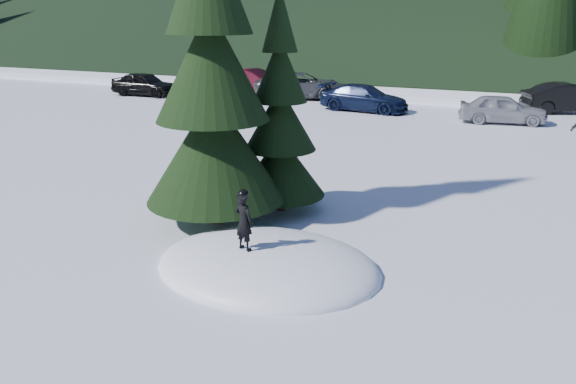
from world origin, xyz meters
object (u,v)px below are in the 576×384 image
at_px(child_skier, 244,221).
at_px(car_5, 570,98).
at_px(spruce_short, 280,127).
at_px(car_1, 254,81).
at_px(spruce_tall, 212,80).
at_px(car_0, 145,84).
at_px(car_2, 301,85).
at_px(car_3, 364,98).
at_px(car_4, 503,109).

bearing_deg(child_skier, car_5, -89.50).
height_order(spruce_short, car_1, spruce_short).
distance_m(spruce_tall, car_0, 22.56).
relative_size(child_skier, car_2, 0.21).
relative_size(spruce_tall, car_1, 1.96).
xyz_separation_m(car_2, car_5, (14.01, 0.77, -0.01)).
height_order(spruce_tall, car_3, spruce_tall).
distance_m(spruce_tall, car_2, 20.52).
height_order(car_2, car_4, car_2).
bearing_deg(car_4, car_2, 63.24).
xyz_separation_m(car_3, car_5, (9.43, 3.54, 0.08)).
bearing_deg(child_skier, spruce_tall, -32.75).
height_order(spruce_short, child_skier, spruce_short).
relative_size(spruce_short, car_4, 1.43).
bearing_deg(car_5, car_0, 76.63).
distance_m(spruce_tall, car_5, 21.91).
distance_m(child_skier, car_5, 23.20).
distance_m(spruce_short, child_skier, 3.81).
bearing_deg(spruce_tall, car_3, 94.86).
height_order(car_2, car_3, car_2).
xyz_separation_m(child_skier, car_3, (-3.31, 18.84, -0.38)).
bearing_deg(car_2, car_4, -121.95).
xyz_separation_m(spruce_tall, car_1, (-9.62, 20.53, -2.60)).
distance_m(car_2, car_3, 5.35).
distance_m(child_skier, car_3, 19.13).
bearing_deg(car_0, car_5, -83.36).
bearing_deg(car_3, spruce_short, -165.37).
xyz_separation_m(spruce_tall, car_3, (-1.42, 16.69, -2.67)).
height_order(car_1, car_2, car_2).
bearing_deg(car_3, car_0, 95.67).
relative_size(spruce_short, car_1, 1.22).
bearing_deg(spruce_tall, child_skier, -48.54).
distance_m(spruce_short, car_1, 21.92).
bearing_deg(spruce_tall, car_4, 72.00).
relative_size(car_0, car_3, 0.91).
xyz_separation_m(car_0, car_1, (5.33, 3.84, 0.03)).
xyz_separation_m(spruce_short, car_0, (-15.96, 15.29, -1.41)).
xyz_separation_m(child_skier, car_4, (3.30, 18.13, -0.39)).
height_order(car_0, car_3, car_0).
bearing_deg(car_0, car_4, -94.11).
bearing_deg(spruce_short, car_0, 136.23).
xyz_separation_m(car_1, car_3, (8.20, -3.84, -0.07)).
relative_size(car_1, car_3, 0.97).
bearing_deg(car_1, car_3, -108.81).
height_order(spruce_short, car_2, spruce_short).
bearing_deg(car_1, car_0, 132.02).
bearing_deg(car_3, car_2, 64.49).
bearing_deg(car_5, car_1, 66.89).
bearing_deg(car_4, child_skier, 160.16).
distance_m(spruce_tall, car_1, 22.82).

